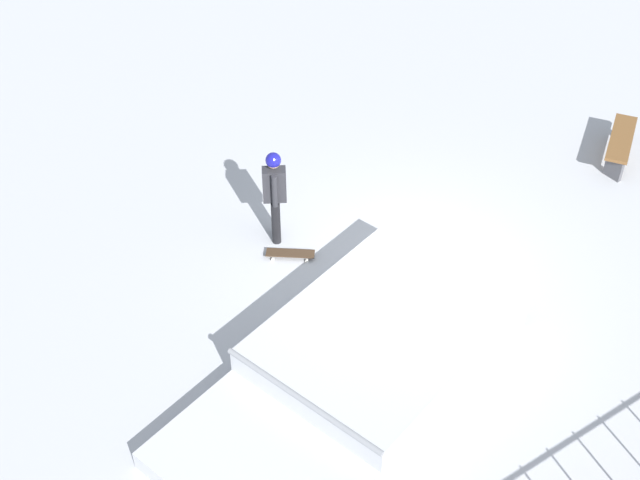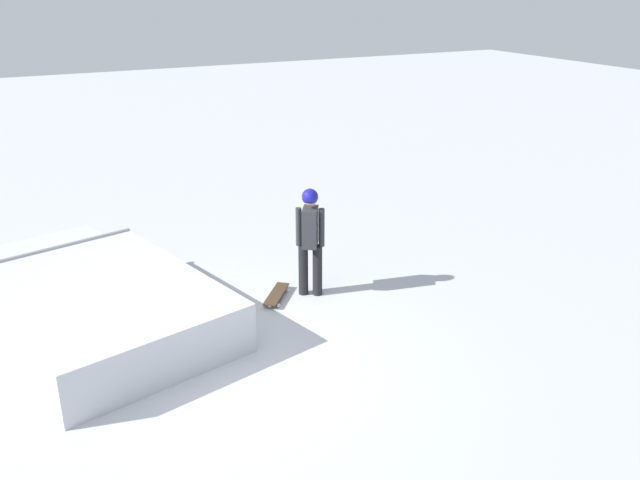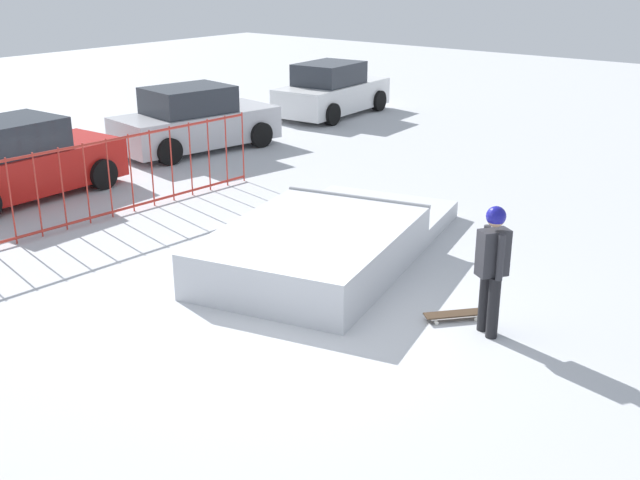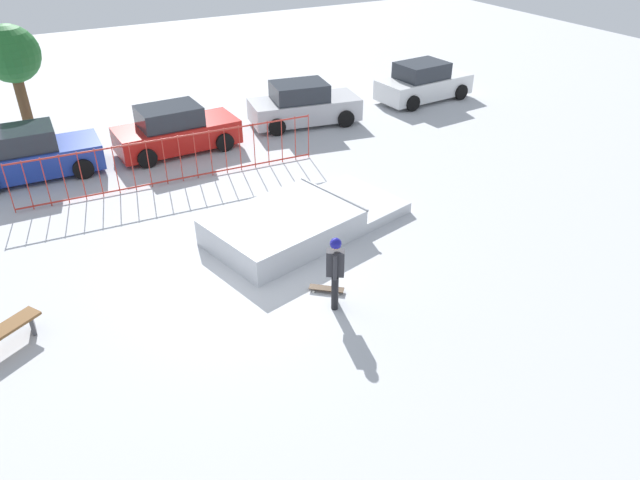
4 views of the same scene
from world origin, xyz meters
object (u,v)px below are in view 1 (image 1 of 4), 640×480
(skate_ramp, at_px, (364,359))
(park_bench, at_px, (620,142))
(skater, at_px, (275,190))
(skateboard, at_px, (290,253))

(skate_ramp, bearing_deg, park_bench, 176.57)
(skater, bearing_deg, skateboard, -67.29)
(skate_ramp, distance_m, skater, 3.35)
(skate_ramp, xyz_separation_m, skater, (-0.67, -3.21, 0.69))
(skate_ramp, relative_size, skater, 3.40)
(skate_ramp, relative_size, skateboard, 7.89)
(park_bench, bearing_deg, skateboard, -11.44)
(skate_ramp, bearing_deg, skater, -115.73)
(skater, xyz_separation_m, park_bench, (-6.49, 1.87, -0.65))
(skater, bearing_deg, skate_ramp, -69.51)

